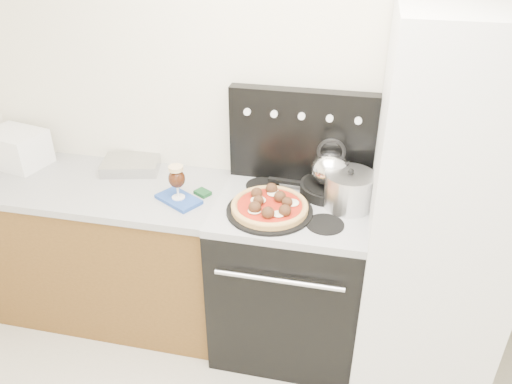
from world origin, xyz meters
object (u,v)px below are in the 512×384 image
(base_cabinet, at_px, (106,251))
(oven_mitt, at_px, (179,199))
(stove_body, at_px, (289,278))
(pizza, at_px, (270,205))
(skillet, at_px, (328,189))
(stock_pot, at_px, (349,191))
(toaster_oven, at_px, (17,148))
(beer_glass, at_px, (177,182))
(pizza_pan, at_px, (270,211))
(tea_kettle, at_px, (330,166))
(fridge, at_px, (439,218))

(base_cabinet, height_order, oven_mitt, oven_mitt)
(stove_body, bearing_deg, pizza, -134.94)
(skillet, relative_size, stock_pot, 1.24)
(stove_body, bearing_deg, stock_pot, 8.25)
(stock_pot, bearing_deg, toaster_oven, 177.01)
(skillet, xyz_separation_m, stock_pot, (0.11, -0.11, 0.06))
(beer_glass, bearing_deg, stove_body, 6.15)
(toaster_oven, xyz_separation_m, pizza, (1.53, -0.23, -0.04))
(stove_body, bearing_deg, beer_glass, -173.85)
(pizza_pan, height_order, stock_pot, stock_pot)
(toaster_oven, height_order, beer_glass, beer_glass)
(toaster_oven, bearing_deg, base_cabinet, 0.31)
(oven_mitt, xyz_separation_m, pizza_pan, (0.48, -0.03, 0.02))
(beer_glass, relative_size, tea_kettle, 0.87)
(skillet, bearing_deg, oven_mitt, -164.06)
(toaster_oven, relative_size, beer_glass, 1.74)
(oven_mitt, xyz_separation_m, skillet, (0.74, 0.21, 0.04))
(skillet, bearing_deg, fridge, -18.12)
(stove_body, relative_size, toaster_oven, 2.74)
(stove_body, relative_size, fridge, 0.46)
(fridge, distance_m, oven_mitt, 1.28)
(beer_glass, distance_m, pizza, 0.48)
(pizza_pan, bearing_deg, base_cabinet, 173.18)
(oven_mitt, bearing_deg, pizza, -4.00)
(beer_glass, bearing_deg, fridge, 1.66)
(pizza_pan, xyz_separation_m, skillet, (0.26, 0.25, 0.02))
(stock_pot, bearing_deg, base_cabinet, -179.40)
(oven_mitt, relative_size, pizza_pan, 0.55)
(beer_glass, xyz_separation_m, tea_kettle, (0.74, 0.21, 0.07))
(base_cabinet, relative_size, pizza_pan, 3.43)
(stock_pot, bearing_deg, skillet, 133.80)
(beer_glass, distance_m, skillet, 0.77)
(base_cabinet, bearing_deg, oven_mitt, -9.36)
(tea_kettle, bearing_deg, pizza_pan, -131.36)
(base_cabinet, relative_size, stove_body, 1.65)
(tea_kettle, relative_size, stock_pot, 0.90)
(base_cabinet, relative_size, tea_kettle, 6.81)
(base_cabinet, xyz_separation_m, toaster_oven, (-0.52, 0.11, 0.57))
(toaster_oven, height_order, pizza, toaster_oven)
(skillet, bearing_deg, pizza, -136.78)
(beer_glass, bearing_deg, pizza_pan, -4.00)
(toaster_oven, bearing_deg, beer_glass, 1.77)
(pizza, distance_m, tea_kettle, 0.38)
(beer_glass, relative_size, pizza_pan, 0.44)
(beer_glass, height_order, skillet, beer_glass)
(pizza_pan, relative_size, tea_kettle, 1.99)
(tea_kettle, bearing_deg, stock_pot, -40.78)
(base_cabinet, xyz_separation_m, oven_mitt, (0.53, -0.09, 0.48))
(fridge, distance_m, pizza, 0.80)
(pizza_pan, relative_size, skillet, 1.44)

